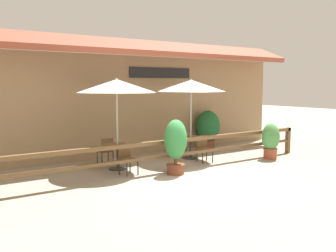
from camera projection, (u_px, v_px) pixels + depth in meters
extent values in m
plane|color=#9E937F|center=(199.00, 177.00, 10.41)|extent=(60.00, 60.00, 0.00)
cube|color=#997A56|center=(127.00, 106.00, 13.66)|extent=(14.00, 0.40, 3.60)
cube|color=brown|center=(134.00, 47.00, 12.98)|extent=(14.28, 1.48, 0.70)
cube|color=black|center=(161.00, 73.00, 14.07)|extent=(2.68, 0.04, 0.38)
cube|color=brown|center=(177.00, 141.00, 11.17)|extent=(10.40, 0.14, 0.11)
cube|color=brown|center=(177.00, 155.00, 11.22)|extent=(10.40, 0.10, 0.09)
cube|color=brown|center=(177.00, 155.00, 11.22)|extent=(0.14, 0.14, 0.95)
cube|color=brown|center=(288.00, 140.00, 14.09)|extent=(0.14, 0.14, 0.95)
cylinder|color=#B7B2A8|center=(117.00, 130.00, 11.25)|extent=(0.06, 0.06, 2.39)
cone|color=silver|center=(117.00, 86.00, 11.10)|extent=(2.36, 2.36, 0.39)
sphere|color=#B2ADA3|center=(116.00, 79.00, 11.08)|extent=(0.07, 0.07, 0.07)
cylinder|color=brown|center=(117.00, 146.00, 11.30)|extent=(0.98, 0.98, 0.05)
cylinder|color=#333333|center=(118.00, 158.00, 11.34)|extent=(0.07, 0.07, 0.70)
cylinder|color=#333333|center=(118.00, 169.00, 11.38)|extent=(0.54, 0.54, 0.03)
cube|color=brown|center=(128.00, 159.00, 10.62)|extent=(0.47, 0.47, 0.05)
cube|color=brown|center=(125.00, 151.00, 10.73)|extent=(0.40, 0.09, 0.40)
cylinder|color=#2D2D2D|center=(127.00, 170.00, 10.38)|extent=(0.04, 0.04, 0.42)
cylinder|color=#2D2D2D|center=(138.00, 168.00, 10.63)|extent=(0.04, 0.04, 0.42)
cylinder|color=#2D2D2D|center=(119.00, 167.00, 10.66)|extent=(0.04, 0.04, 0.42)
cylinder|color=#2D2D2D|center=(130.00, 166.00, 10.91)|extent=(0.04, 0.04, 0.42)
cube|color=brown|center=(105.00, 151.00, 11.99)|extent=(0.43, 0.43, 0.05)
cube|color=brown|center=(107.00, 145.00, 11.81)|extent=(0.40, 0.05, 0.40)
cylinder|color=#2D2D2D|center=(108.00, 157.00, 12.28)|extent=(0.04, 0.04, 0.42)
cylinder|color=#2D2D2D|center=(97.00, 158.00, 12.07)|extent=(0.04, 0.04, 0.42)
cylinder|color=#2D2D2D|center=(113.00, 158.00, 11.96)|extent=(0.04, 0.04, 0.42)
cylinder|color=#2D2D2D|center=(102.00, 160.00, 11.76)|extent=(0.04, 0.04, 0.42)
cylinder|color=#B7B2A8|center=(191.00, 124.00, 12.91)|extent=(0.06, 0.06, 2.39)
cone|color=silver|center=(191.00, 86.00, 12.76)|extent=(2.36, 2.36, 0.39)
sphere|color=#B2ADA3|center=(191.00, 80.00, 12.74)|extent=(0.07, 0.07, 0.07)
cylinder|color=brown|center=(191.00, 138.00, 12.96)|extent=(0.98, 0.98, 0.05)
cylinder|color=#333333|center=(191.00, 149.00, 13.00)|extent=(0.07, 0.07, 0.70)
cylinder|color=#333333|center=(191.00, 158.00, 13.04)|extent=(0.54, 0.54, 0.03)
cube|color=brown|center=(205.00, 149.00, 12.35)|extent=(0.48, 0.48, 0.05)
cube|color=brown|center=(202.00, 141.00, 12.50)|extent=(0.40, 0.10, 0.40)
cylinder|color=#2D2D2D|center=(203.00, 157.00, 12.13)|extent=(0.04, 0.04, 0.42)
cylinder|color=#2D2D2D|center=(213.00, 156.00, 12.29)|extent=(0.04, 0.04, 0.42)
cylinder|color=#2D2D2D|center=(197.00, 155.00, 12.47)|extent=(0.04, 0.04, 0.42)
cylinder|color=#2D2D2D|center=(207.00, 155.00, 12.63)|extent=(0.04, 0.04, 0.42)
cube|color=brown|center=(179.00, 143.00, 13.66)|extent=(0.48, 0.48, 0.05)
cube|color=brown|center=(181.00, 137.00, 13.46)|extent=(0.40, 0.09, 0.40)
cylinder|color=#2D2D2D|center=(181.00, 148.00, 13.94)|extent=(0.04, 0.04, 0.42)
cylinder|color=#2D2D2D|center=(172.00, 149.00, 13.77)|extent=(0.04, 0.04, 0.42)
cylinder|color=#2D2D2D|center=(186.00, 150.00, 13.60)|extent=(0.04, 0.04, 0.42)
cylinder|color=#2D2D2D|center=(177.00, 150.00, 13.43)|extent=(0.04, 0.04, 0.42)
cylinder|color=#9E4C33|center=(270.00, 154.00, 12.94)|extent=(0.45, 0.45, 0.37)
cylinder|color=#9E4C33|center=(270.00, 149.00, 12.92)|extent=(0.49, 0.49, 0.04)
ellipsoid|color=#4C934C|center=(271.00, 137.00, 12.87)|extent=(0.65, 0.58, 0.95)
cylinder|color=brown|center=(176.00, 169.00, 10.76)|extent=(0.49, 0.49, 0.29)
cylinder|color=brown|center=(176.00, 165.00, 10.74)|extent=(0.53, 0.53, 0.04)
cylinder|color=brown|center=(176.00, 158.00, 10.72)|extent=(0.09, 0.09, 0.34)
ellipsoid|color=#338442|center=(176.00, 139.00, 10.66)|extent=(0.68, 0.61, 1.13)
cylinder|color=brown|center=(208.00, 144.00, 15.15)|extent=(0.57, 0.57, 0.34)
cylinder|color=brown|center=(208.00, 140.00, 15.14)|extent=(0.62, 0.62, 0.04)
ellipsoid|color=#1E5B2D|center=(208.00, 126.00, 15.08)|extent=(1.02, 0.91, 1.28)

